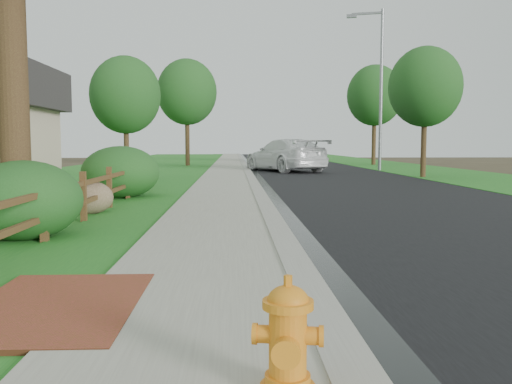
{
  "coord_description": "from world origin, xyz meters",
  "views": [
    {
      "loc": [
        -0.44,
        -6.29,
        1.68
      ],
      "look_at": [
        -0.02,
        3.59,
        0.8
      ],
      "focal_mm": 38.0,
      "sensor_mm": 36.0,
      "label": 1
    }
  ],
  "objects_px": {
    "ranch_fence": "(98,190)",
    "dark_car_mid": "(283,155)",
    "fire_hydrant": "(288,341)",
    "white_suv": "(285,155)",
    "streetlight": "(378,80)"
  },
  "relations": [
    {
      "from": "ranch_fence",
      "to": "dark_car_mid",
      "type": "distance_m",
      "value": 33.04
    },
    {
      "from": "dark_car_mid",
      "to": "ranch_fence",
      "type": "bearing_deg",
      "value": 74.86
    },
    {
      "from": "fire_hydrant",
      "to": "white_suv",
      "type": "distance_m",
      "value": 29.59
    },
    {
      "from": "fire_hydrant",
      "to": "dark_car_mid",
      "type": "xyz_separation_m",
      "value": [
        3.8,
        41.63,
        0.26
      ]
    },
    {
      "from": "ranch_fence",
      "to": "streetlight",
      "type": "height_order",
      "value": "streetlight"
    },
    {
      "from": "ranch_fence",
      "to": "fire_hydrant",
      "type": "xyz_separation_m",
      "value": [
        3.5,
        -9.41,
        -0.17
      ]
    },
    {
      "from": "dark_car_mid",
      "to": "white_suv",
      "type": "bearing_deg",
      "value": 82.91
    },
    {
      "from": "ranch_fence",
      "to": "streetlight",
      "type": "relative_size",
      "value": 1.71
    },
    {
      "from": "white_suv",
      "to": "dark_car_mid",
      "type": "xyz_separation_m",
      "value": [
        1.0,
        12.18,
        -0.28
      ]
    },
    {
      "from": "ranch_fence",
      "to": "white_suv",
      "type": "distance_m",
      "value": 21.02
    },
    {
      "from": "streetlight",
      "to": "white_suv",
      "type": "bearing_deg",
      "value": -172.34
    },
    {
      "from": "ranch_fence",
      "to": "fire_hydrant",
      "type": "distance_m",
      "value": 10.04
    },
    {
      "from": "ranch_fence",
      "to": "streetlight",
      "type": "bearing_deg",
      "value": 59.81
    },
    {
      "from": "ranch_fence",
      "to": "fire_hydrant",
      "type": "relative_size",
      "value": 22.09
    },
    {
      "from": "white_suv",
      "to": "dark_car_mid",
      "type": "height_order",
      "value": "white_suv"
    }
  ]
}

